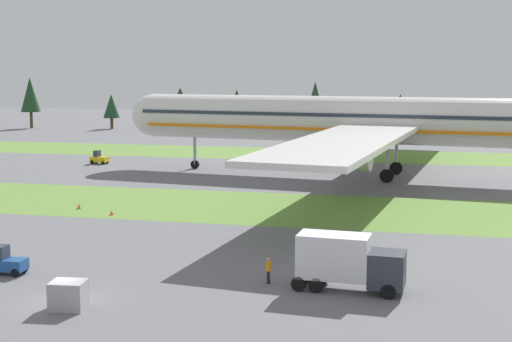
# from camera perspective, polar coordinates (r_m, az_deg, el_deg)

# --- Properties ---
(ground_plane) EXTENTS (400.00, 400.00, 0.00)m
(ground_plane) POSITION_cam_1_polar(r_m,az_deg,el_deg) (45.73, -14.97, -9.96)
(ground_plane) COLOR slate
(grass_strip_near) EXTENTS (320.00, 17.48, 0.01)m
(grass_strip_near) POSITION_cam_1_polar(r_m,az_deg,el_deg) (74.93, -3.48, -2.70)
(grass_strip_near) COLOR olive
(grass_strip_near) RESTS_ON ground
(grass_strip_far) EXTENTS (320.00, 17.48, 0.01)m
(grass_strip_far) POSITION_cam_1_polar(r_m,az_deg,el_deg) (120.26, 2.74, 1.35)
(grass_strip_far) COLOR olive
(grass_strip_far) RESTS_ON ground
(airliner) EXTENTS (69.77, 85.76, 20.72)m
(airliner) POSITION_cam_1_polar(r_m,az_deg,el_deg) (94.23, 9.51, 3.94)
(airliner) COLOR silver
(airliner) RESTS_ON ground
(baggage_tug) EXTENTS (2.63, 1.37, 1.97)m
(baggage_tug) POSITION_cam_1_polar(r_m,az_deg,el_deg) (52.73, -19.04, -6.81)
(baggage_tug) COLOR #1E4C8E
(baggage_tug) RESTS_ON ground
(catering_truck) EXTENTS (7.10, 2.79, 3.58)m
(catering_truck) POSITION_cam_1_polar(r_m,az_deg,el_deg) (46.34, 7.25, -7.00)
(catering_truck) COLOR #2D333D
(catering_truck) RESTS_ON ground
(pushback_tractor) EXTENTS (2.74, 1.61, 1.97)m
(pushback_tractor) POSITION_cam_1_polar(r_m,az_deg,el_deg) (109.95, -12.23, 0.98)
(pushback_tractor) COLOR yellow
(pushback_tractor) RESTS_ON ground
(ground_crew_marshaller) EXTENTS (0.36, 0.53, 1.74)m
(ground_crew_marshaller) POSITION_cam_1_polar(r_m,az_deg,el_deg) (50.60, 8.84, -6.92)
(ground_crew_marshaller) COLOR black
(ground_crew_marshaller) RESTS_ON ground
(ground_crew_loader) EXTENTS (0.36, 0.53, 1.74)m
(ground_crew_loader) POSITION_cam_1_polar(r_m,az_deg,el_deg) (47.77, 0.98, -7.73)
(ground_crew_loader) COLOR black
(ground_crew_loader) RESTS_ON ground
(uld_container_2) EXTENTS (2.16, 1.80, 1.66)m
(uld_container_2) POSITION_cam_1_polar(r_m,az_deg,el_deg) (44.27, -14.52, -9.42)
(uld_container_2) COLOR #A3A3A8
(uld_container_2) RESTS_ON ground
(taxiway_marker_0) EXTENTS (0.44, 0.44, 0.47)m
(taxiway_marker_0) POSITION_cam_1_polar(r_m,az_deg,el_deg) (71.14, -11.27, -3.23)
(taxiway_marker_0) COLOR orange
(taxiway_marker_0) RESTS_ON ground
(taxiway_marker_1) EXTENTS (0.44, 0.44, 0.56)m
(taxiway_marker_1) POSITION_cam_1_polar(r_m,az_deg,el_deg) (74.96, -13.74, -2.70)
(taxiway_marker_1) COLOR orange
(taxiway_marker_1) RESTS_ON ground
(distant_tree_line) EXTENTS (175.81, 9.18, 12.19)m
(distant_tree_line) POSITION_cam_1_polar(r_m,az_deg,el_deg) (160.29, 0.92, 5.36)
(distant_tree_line) COLOR #4C3823
(distant_tree_line) RESTS_ON ground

